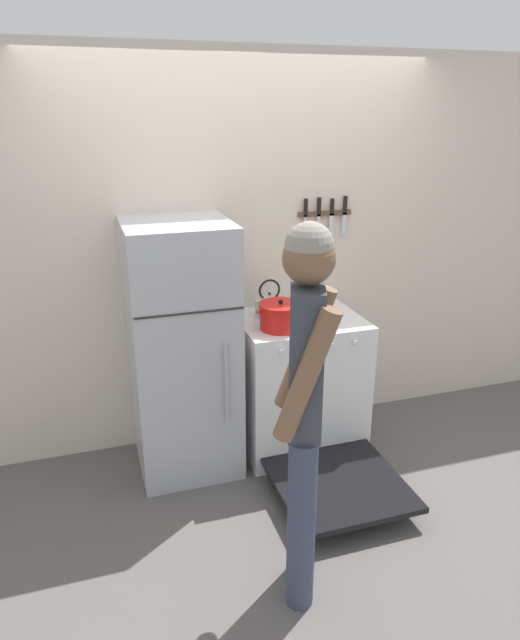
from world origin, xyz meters
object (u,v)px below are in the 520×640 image
(stove_range, at_px, (301,385))
(utensil_jar, at_px, (321,301))
(dutch_oven_pot, at_px, (281,316))
(person, at_px, (305,401))
(refrigerator, at_px, (183,350))
(tea_kettle, at_px, (270,305))

(stove_range, bearing_deg, utensil_jar, 40.57)
(stove_range, height_order, utensil_jar, utensil_jar)
(dutch_oven_pot, distance_m, utensil_jar, 0.46)
(stove_range, relative_size, utensil_jar, 5.23)
(utensil_jar, xyz_separation_m, person, (-0.66, -1.34, 0.04))
(refrigerator, xyz_separation_m, utensil_jar, (0.97, 0.13, 0.18))
(refrigerator, xyz_separation_m, stove_range, (0.77, -0.04, -0.34))
(refrigerator, bearing_deg, dutch_oven_pot, -11.95)
(refrigerator, relative_size, person, 0.89)
(refrigerator, relative_size, utensil_jar, 6.11)
(stove_range, xyz_separation_m, tea_kettle, (-0.17, 0.16, 0.54))
(stove_range, bearing_deg, person, -111.38)
(dutch_oven_pot, relative_size, person, 0.17)
(refrigerator, xyz_separation_m, dutch_oven_pot, (0.59, -0.13, 0.20))
(utensil_jar, bearing_deg, tea_kettle, -178.95)
(refrigerator, bearing_deg, tea_kettle, 11.57)
(utensil_jar, height_order, person, person)
(stove_range, height_order, dutch_oven_pot, dutch_oven_pot)
(refrigerator, bearing_deg, person, -75.64)
(dutch_oven_pot, bearing_deg, stove_range, 25.45)
(tea_kettle, relative_size, utensil_jar, 0.94)
(refrigerator, distance_m, person, 1.27)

